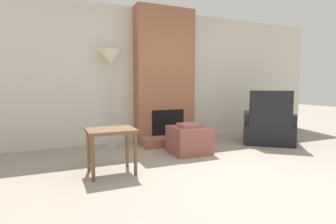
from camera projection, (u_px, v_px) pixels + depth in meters
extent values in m
plane|color=gray|center=(249.00, 182.00, 3.00)|extent=(24.00, 24.00, 0.00)
cube|color=beige|center=(161.00, 76.00, 5.33)|extent=(7.86, 0.06, 2.60)
cube|color=#935B42|center=(164.00, 76.00, 5.14)|extent=(1.17, 0.35, 2.60)
cube|color=#935B42|center=(172.00, 141.00, 4.93)|extent=(1.17, 0.38, 0.16)
cube|color=black|center=(168.00, 122.00, 5.07)|extent=(0.66, 0.02, 0.49)
cube|color=#8C4C47|center=(189.00, 140.00, 4.30)|extent=(0.61, 0.58, 0.44)
cube|color=#A56660|center=(189.00, 125.00, 4.27)|extent=(0.33, 0.32, 0.05)
cube|color=black|center=(267.00, 133.00, 5.13)|extent=(1.23, 1.22, 0.38)
cube|color=black|center=(270.00, 119.00, 4.79)|extent=(0.70, 0.61, 1.02)
cube|color=black|center=(288.00, 128.00, 5.02)|extent=(0.60, 0.70, 0.59)
cube|color=black|center=(248.00, 127.00, 5.21)|extent=(0.60, 0.70, 0.59)
cube|color=brown|center=(111.00, 130.00, 3.26)|extent=(0.59, 0.48, 0.04)
cylinder|color=brown|center=(93.00, 159.00, 3.00)|extent=(0.04, 0.04, 0.53)
cylinder|color=brown|center=(135.00, 154.00, 3.21)|extent=(0.04, 0.04, 0.53)
cylinder|color=brown|center=(89.00, 151.00, 3.37)|extent=(0.04, 0.04, 0.53)
cylinder|color=brown|center=(127.00, 148.00, 3.57)|extent=(0.04, 0.04, 0.53)
cylinder|color=#ADADB2|center=(112.00, 146.00, 4.81)|extent=(0.23, 0.23, 0.02)
cylinder|color=#ADADB2|center=(112.00, 105.00, 4.74)|extent=(0.03, 0.03, 1.48)
cone|color=silver|center=(111.00, 57.00, 4.66)|extent=(0.43, 0.43, 0.25)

